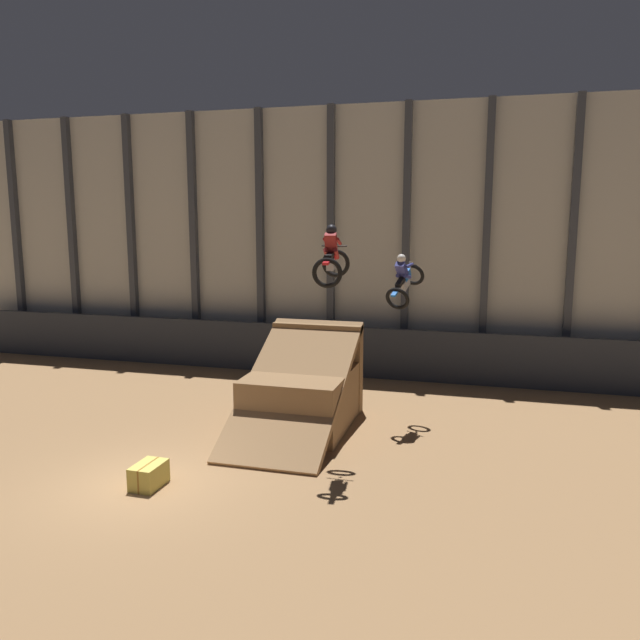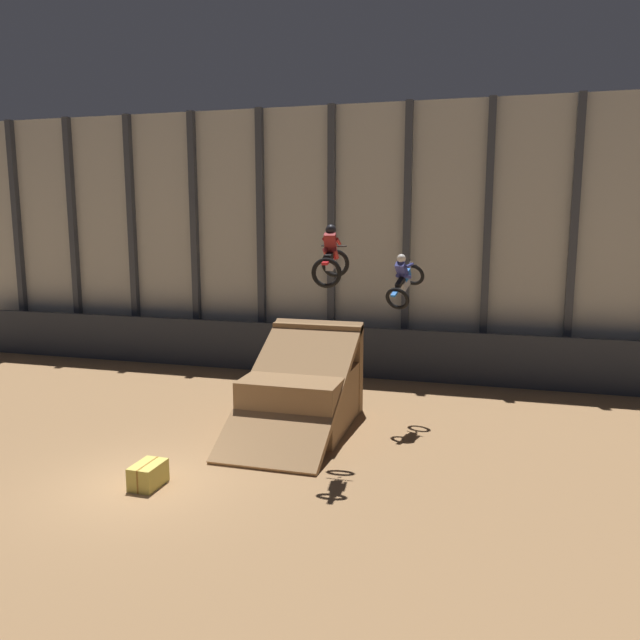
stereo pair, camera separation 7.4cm
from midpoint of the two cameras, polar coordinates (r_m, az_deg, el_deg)
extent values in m
plane|color=#9E754C|center=(15.90, -16.04, -14.20)|extent=(60.00, 60.00, 0.00)
cube|color=beige|center=(25.99, -2.02, 7.29)|extent=(32.00, 0.12, 10.62)
cube|color=#3D424C|center=(32.68, -25.83, 6.80)|extent=(0.28, 0.28, 10.62)
cube|color=#3D424C|center=(30.76, -21.54, 6.98)|extent=(0.28, 0.28, 10.62)
cube|color=#3D424C|center=(29.03, -16.71, 7.13)|extent=(0.28, 0.28, 10.62)
cube|color=#3D424C|center=(27.53, -11.31, 7.24)|extent=(0.28, 0.28, 10.62)
cube|color=#3D424C|center=(26.30, -5.34, 7.28)|extent=(0.28, 0.28, 10.62)
cube|color=#3D424C|center=(25.38, 1.14, 7.25)|extent=(0.28, 0.28, 10.62)
cube|color=#3D424C|center=(24.79, 8.01, 7.10)|extent=(0.28, 0.28, 10.62)
cube|color=#3D424C|center=(24.57, 15.10, 6.85)|extent=(0.28, 0.28, 10.62)
cube|color=#3D424C|center=(24.72, 22.20, 6.50)|extent=(0.28, 0.28, 10.62)
cube|color=#2D333D|center=(25.40, -2.78, -2.58)|extent=(31.36, 0.20, 2.00)
cube|color=#966F48|center=(19.03, -1.49, -7.12)|extent=(2.87, 3.86, 1.71)
cube|color=olive|center=(20.44, -0.11, -4.29)|extent=(2.93, 0.50, 2.86)
cube|color=#9E754C|center=(18.12, -2.27, -6.10)|extent=(2.93, 5.60, 3.04)
torus|color=black|center=(16.14, 1.55, 5.20)|extent=(0.74, 0.25, 0.74)
torus|color=black|center=(14.78, 0.74, 4.32)|extent=(0.74, 0.25, 0.74)
cube|color=#B7B7BC|center=(15.39, 1.13, 5.19)|extent=(0.23, 0.56, 0.33)
cube|color=red|center=(15.53, 1.22, 6.02)|extent=(0.24, 0.48, 0.28)
cube|color=black|center=(15.14, 0.98, 5.87)|extent=(0.21, 0.58, 0.17)
cube|color=red|center=(14.64, 0.67, 5.25)|extent=(0.17, 0.38, 0.09)
cylinder|color=#B7B7BC|center=(15.93, 1.44, 5.94)|extent=(0.08, 0.22, 0.54)
cylinder|color=black|center=(15.86, 1.41, 6.78)|extent=(0.66, 0.04, 0.04)
cube|color=maroon|center=(15.29, 1.09, 7.02)|extent=(0.31, 0.39, 0.53)
sphere|color=black|center=(15.35, 1.14, 8.25)|extent=(0.29, 0.31, 0.28)
cylinder|color=maroon|center=(15.40, 0.69, 6.09)|extent=(0.15, 0.43, 0.30)
cylinder|color=maroon|center=(15.37, 1.58, 6.08)|extent=(0.15, 0.43, 0.30)
cylinder|color=maroon|center=(15.55, 0.64, 7.21)|extent=(0.13, 0.53, 0.21)
cylinder|color=maroon|center=(15.50, 1.82, 7.20)|extent=(0.13, 0.53, 0.21)
torus|color=black|center=(19.49, 8.60, 4.11)|extent=(0.80, 0.56, 0.71)
torus|color=black|center=(18.37, 7.20, 1.95)|extent=(0.80, 0.56, 0.71)
cube|color=#B7B7BC|center=(18.83, 7.83, 3.30)|extent=(0.31, 0.62, 0.48)
cube|color=blue|center=(18.87, 7.92, 4.08)|extent=(0.31, 0.53, 0.40)
cube|color=black|center=(18.54, 7.50, 3.52)|extent=(0.28, 0.58, 0.35)
cube|color=blue|center=(18.16, 6.99, 2.48)|extent=(0.21, 0.37, 0.21)
cylinder|color=#B7B7BC|center=(19.23, 8.34, 4.47)|extent=(0.07, 0.10, 0.55)
cylinder|color=black|center=(19.08, 8.21, 5.03)|extent=(0.54, 0.44, 0.04)
cube|color=navy|center=(18.56, 7.59, 4.58)|extent=(0.38, 0.52, 0.49)
sphere|color=silver|center=(18.49, 7.56, 5.59)|extent=(0.33, 0.40, 0.35)
cylinder|color=navy|center=(18.78, 7.42, 4.00)|extent=(0.20, 0.45, 0.18)
cylinder|color=navy|center=(18.69, 8.10, 3.96)|extent=(0.20, 0.45, 0.18)
cylinder|color=navy|center=(18.80, 7.37, 5.01)|extent=(0.20, 0.53, 0.13)
cylinder|color=navy|center=(18.69, 8.29, 4.97)|extent=(0.20, 0.53, 0.13)
cube|color=#CCB751|center=(15.61, -15.31, -13.51)|extent=(0.62, 0.91, 0.56)
cube|color=#996623|center=(15.61, -15.31, -13.51)|extent=(0.06, 0.91, 0.57)
camera|label=1|loc=(0.04, -89.89, 0.02)|focal=35.00mm
camera|label=2|loc=(0.04, 90.11, -0.02)|focal=35.00mm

